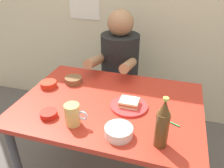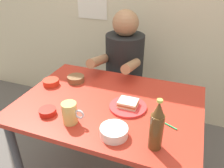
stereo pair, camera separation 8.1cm
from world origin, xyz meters
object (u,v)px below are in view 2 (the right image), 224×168
person_seated (124,59)px  beer_bottle (157,127)px  plate_orange (128,107)px  stool (123,100)px  sandwich (128,103)px  condiment_bowl_brown (76,79)px  dining_table (109,114)px  beer_mug (70,113)px

person_seated → beer_bottle: size_ratio=2.75×
plate_orange → beer_bottle: bearing=-51.1°
stool → plate_orange: bearing=-70.5°
plate_orange → sandwich: 0.02m
stool → beer_bottle: beer_bottle is taller
stool → person_seated: person_seated is taller
plate_orange → beer_bottle: beer_bottle is taller
condiment_bowl_brown → sandwich: bearing=-22.1°
person_seated → condiment_bowl_brown: (-0.21, -0.46, -0.00)m
dining_table → beer_bottle: bearing=-39.5°
beer_bottle → plate_orange: bearing=128.9°
plate_orange → condiment_bowl_brown: (-0.44, 0.18, 0.02)m
stool → beer_bottle: (0.44, -0.91, 0.51)m
sandwich → beer_bottle: bearing=-51.1°
stool → dining_table: bearing=-80.7°
person_seated → sandwich: (0.23, -0.64, 0.01)m
plate_orange → sandwich: sandwich is taller
condiment_bowl_brown → stool: bearing=65.6°
plate_orange → beer_mug: beer_mug is taller
person_seated → plate_orange: 0.68m
dining_table → condiment_bowl_brown: (-0.32, 0.16, 0.12)m
condiment_bowl_brown → beer_bottle: bearing=-34.0°
plate_orange → beer_mug: (-0.25, -0.24, 0.05)m
person_seated → beer_mug: size_ratio=5.71×
stool → beer_bottle: size_ratio=1.72×
dining_table → sandwich: (0.13, -0.02, 0.13)m
dining_table → beer_bottle: 0.48m
beer_mug → dining_table: bearing=64.4°
plate_orange → condiment_bowl_brown: size_ratio=1.83×
stool → condiment_bowl_brown: 0.66m
sandwich → beer_mug: bearing=-136.2°
condiment_bowl_brown → plate_orange: bearing=-22.1°
stool → sandwich: 0.81m
person_seated → plate_orange: size_ratio=3.27×
stool → sandwich: (0.23, -0.65, 0.42)m
beer_mug → condiment_bowl_brown: (-0.19, 0.42, -0.04)m
sandwich → dining_table: bearing=172.3°
sandwich → beer_bottle: (0.21, -0.26, 0.09)m
plate_orange → beer_bottle: (0.21, -0.26, 0.11)m
person_seated → beer_mug: bearing=-91.2°
sandwich → beer_bottle: size_ratio=0.42×
person_seated → plate_orange: person_seated is taller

